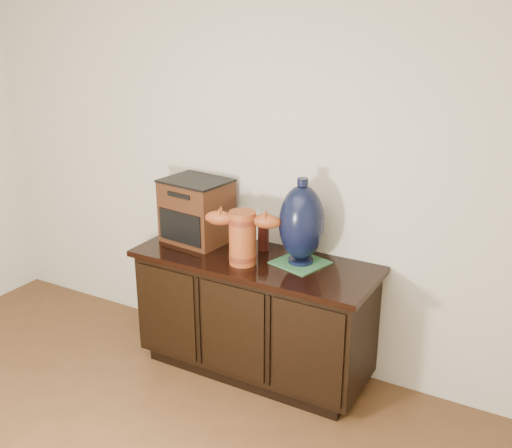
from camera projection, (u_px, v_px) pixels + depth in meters
The scene contains 6 objects.
sideboard at pixel (254, 315), 3.62m from camera, with size 1.46×0.56×0.75m.
terracotta_vessel at pixel (243, 234), 3.38m from camera, with size 0.44×0.20×0.31m.
tv_radio at pixel (196, 210), 3.71m from camera, with size 0.43×0.36×0.40m.
green_mat at pixel (300, 263), 3.43m from camera, with size 0.27×0.27×0.01m, color #2B6138.
lamp_base at pixel (302, 223), 3.35m from camera, with size 0.32×0.32×0.50m.
spray_can at pixel (263, 235), 3.60m from camera, with size 0.07×0.07×0.19m.
Camera 1 is at (1.58, -0.58, 2.13)m, focal length 42.00 mm.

